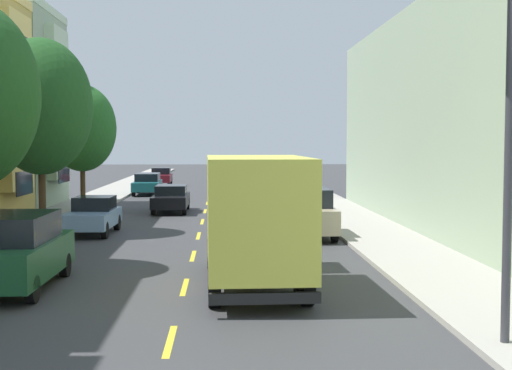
# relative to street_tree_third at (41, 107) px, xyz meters

# --- Properties ---
(ground_plane) EXTENTS (160.00, 160.00, 0.00)m
(ground_plane) POSITION_rel_street_tree_third_xyz_m (6.40, 6.96, -5.17)
(ground_plane) COLOR #38383A
(sidewalk_left) EXTENTS (3.20, 120.00, 0.14)m
(sidewalk_left) POSITION_rel_street_tree_third_xyz_m (-0.70, 4.96, -5.10)
(sidewalk_left) COLOR #A39E93
(sidewalk_left) RESTS_ON ground_plane
(sidewalk_right) EXTENTS (3.20, 120.00, 0.14)m
(sidewalk_right) POSITION_rel_street_tree_third_xyz_m (13.50, 4.96, -5.10)
(sidewalk_right) COLOR #A39E93
(sidewalk_right) RESTS_ON ground_plane
(lane_centerline_dashes) EXTENTS (0.14, 47.20, 0.01)m
(lane_centerline_dashes) POSITION_rel_street_tree_third_xyz_m (6.40, 1.46, -5.17)
(lane_centerline_dashes) COLOR yellow
(lane_centerline_dashes) RESTS_ON ground_plane
(street_tree_third) EXTENTS (4.18, 4.18, 7.81)m
(street_tree_third) POSITION_rel_street_tree_third_xyz_m (0.00, 0.00, 0.00)
(street_tree_third) COLOR #47331E
(street_tree_third) RESTS_ON sidewalk_left
(street_tree_farthest) EXTENTS (3.56, 3.56, 6.59)m
(street_tree_farthest) POSITION_rel_street_tree_third_xyz_m (-0.00, 8.37, -0.72)
(street_tree_farthest) COLOR #47331E
(street_tree_farthest) RESTS_ON sidewalk_left
(street_lamp) EXTENTS (1.35, 0.28, 6.65)m
(street_lamp) POSITION_rel_street_tree_third_xyz_m (12.34, -16.87, -1.17)
(street_lamp) COLOR #38383D
(street_lamp) RESTS_ON sidewalk_right
(delivery_box_truck) EXTENTS (2.58, 7.12, 3.39)m
(delivery_box_truck) POSITION_rel_street_tree_third_xyz_m (8.21, -11.16, -3.26)
(delivery_box_truck) COLOR #D8D84C
(delivery_box_truck) RESTS_ON ground_plane
(parked_suv_forest) EXTENTS (2.00, 4.82, 1.93)m
(parked_suv_forest) POSITION_rel_street_tree_third_xyz_m (2.11, -11.10, -4.18)
(parked_suv_forest) COLOR #194C28
(parked_suv_forest) RESTS_ON ground_plane
(parked_hatchback_sky) EXTENTS (1.85, 4.04, 1.50)m
(parked_hatchback_sky) POSITION_rel_street_tree_third_xyz_m (2.08, -0.23, -4.41)
(parked_hatchback_sky) COLOR #7A9EC6
(parked_hatchback_sky) RESTS_ON ground_plane
(parked_wagon_teal) EXTENTS (1.92, 4.74, 1.50)m
(parked_wagon_teal) POSITION_rel_street_tree_third_xyz_m (2.00, 21.19, -4.37)
(parked_wagon_teal) COLOR #195B60
(parked_wagon_teal) RESTS_ON ground_plane
(parked_suv_champagne) EXTENTS (2.02, 4.83, 1.93)m
(parked_suv_champagne) POSITION_rel_street_tree_third_xyz_m (10.65, -1.51, -4.18)
(parked_suv_champagne) COLOR tan
(parked_suv_champagne) RESTS_ON ground_plane
(parked_hatchback_burgundy) EXTENTS (1.80, 4.02, 1.50)m
(parked_hatchback_burgundy) POSITION_rel_street_tree_third_xyz_m (2.05, 31.52, -4.41)
(parked_hatchback_burgundy) COLOR maroon
(parked_hatchback_burgundy) RESTS_ON ground_plane
(moving_black_sedan) EXTENTS (1.80, 4.50, 1.43)m
(moving_black_sedan) POSITION_rel_street_tree_third_xyz_m (4.60, 8.59, -4.42)
(moving_black_sedan) COLOR black
(moving_black_sedan) RESTS_ON ground_plane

